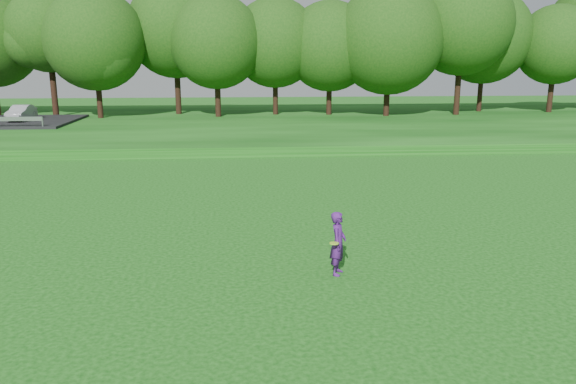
{
  "coord_description": "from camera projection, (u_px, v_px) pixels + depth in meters",
  "views": [
    {
      "loc": [
        1.38,
        -12.86,
        5.59
      ],
      "look_at": [
        2.82,
        4.99,
        1.3
      ],
      "focal_mm": 35.0,
      "sensor_mm": 36.0,
      "label": 1
    }
  ],
  "objects": [
    {
      "name": "walking_path",
      "position": [
        220.0,
        155.0,
        33.04
      ],
      "size": [
        130.0,
        1.6,
        0.04
      ],
      "primitive_type": "cube",
      "color": "gray",
      "rests_on": "ground"
    },
    {
      "name": "berm",
      "position": [
        226.0,
        123.0,
        46.54
      ],
      "size": [
        130.0,
        30.0,
        0.6
      ],
      "primitive_type": "cube",
      "color": "#0E430C",
      "rests_on": "ground"
    },
    {
      "name": "treeline",
      "position": [
        225.0,
        28.0,
        48.6
      ],
      "size": [
        104.0,
        7.0,
        15.0
      ],
      "primitive_type": null,
      "color": "#15420F",
      "rests_on": "berm"
    },
    {
      "name": "woman",
      "position": [
        338.0,
        243.0,
        14.72
      ],
      "size": [
        0.6,
        0.8,
        1.7
      ],
      "color": "#4E1971",
      "rests_on": "ground"
    },
    {
      "name": "ground",
      "position": [
        189.0,
        294.0,
        13.66
      ],
      "size": [
        140.0,
        140.0,
        0.0
      ],
      "primitive_type": "plane",
      "color": "#0E430C",
      "rests_on": "ground"
    }
  ]
}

